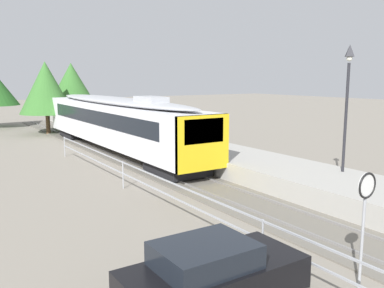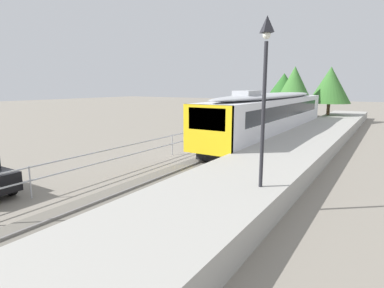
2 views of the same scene
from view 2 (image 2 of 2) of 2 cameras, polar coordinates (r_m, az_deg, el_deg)
The scene contains 9 objects.
ground_plane at distance 19.96m, azimuth -1.21°, elevation -1.55°, with size 160.00×160.00×0.00m, color gray.
track_rails at distance 18.50m, azimuth 6.56°, elevation -2.48°, with size 3.20×60.00×0.14m.
commuter_train at distance 25.15m, azimuth 14.28°, elevation 5.58°, with size 2.82×20.49×3.74m.
station_platform at distance 17.28m, azimuth 16.32°, elevation -2.35°, with size 3.90×60.00×0.90m, color #A8A59E.
platform_lamp_mid_platform at distance 10.18m, azimuth 13.14°, elevation 12.80°, with size 0.34×0.34×5.35m.
carpark_fence at distance 13.18m, azimuth -27.42°, elevation -5.03°, with size 0.06×36.06×1.25m.
tree_behind_carpark at distance 44.87m, azimuth 16.32°, elevation 9.93°, with size 5.07×5.07×5.87m.
tree_behind_station_far at distance 39.10m, azimuth 23.79°, elevation 9.76°, with size 4.56×4.56×6.30m.
tree_distant_left at distance 36.75m, azimuth 18.06°, elevation 9.78°, with size 4.58×4.58×6.28m.
Camera 2 is at (7.84, 5.76, 4.17)m, focal length 29.37 mm.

